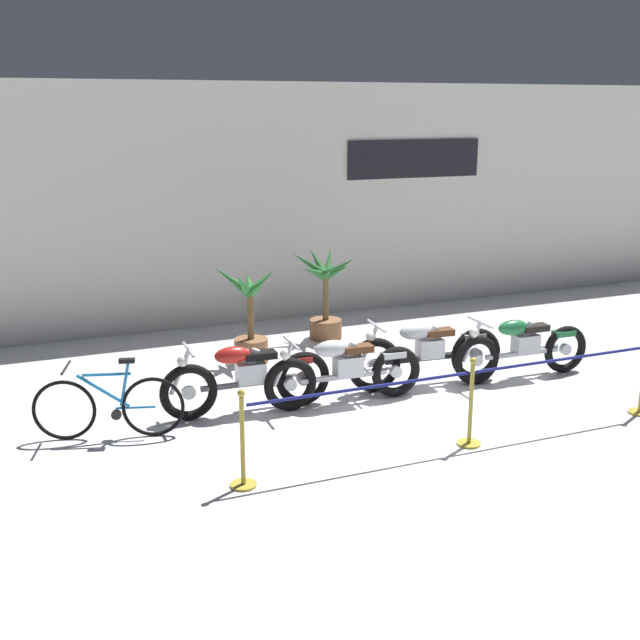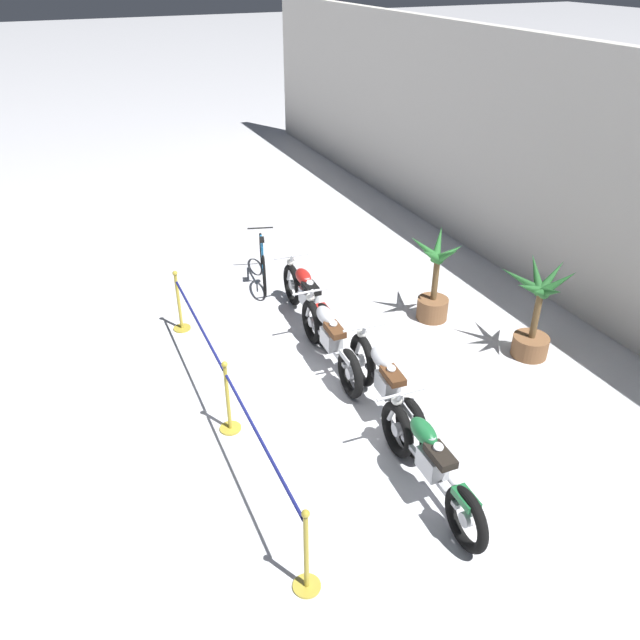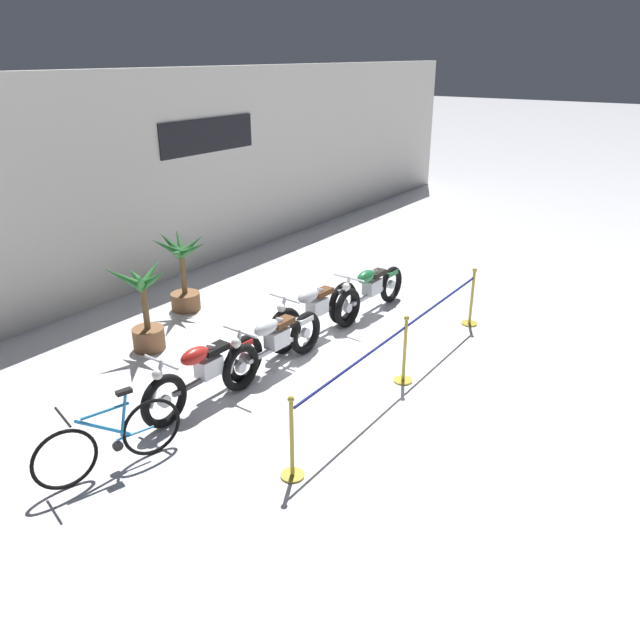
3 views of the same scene
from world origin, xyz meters
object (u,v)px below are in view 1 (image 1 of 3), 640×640
(potted_palm_right_of_row, at_px, (325,297))
(motorcycle_silver_2, at_px, (426,353))
(motorcycle_green_3, at_px, (522,347))
(motorcycle_red_0, at_px, (246,378))
(motorcycle_silver_1, at_px, (344,370))
(potted_palm_left_of_row, at_px, (250,322))
(stanchion_far_left, at_px, (376,406))
(bicycle, at_px, (109,407))
(stanchion_mid_left, at_px, (470,416))

(potted_palm_right_of_row, bearing_deg, motorcycle_silver_2, -82.21)
(motorcycle_green_3, bearing_deg, motorcycle_red_0, 176.65)
(motorcycle_silver_2, bearing_deg, motorcycle_red_0, -179.86)
(motorcycle_silver_1, relative_size, motorcycle_silver_2, 0.95)
(potted_palm_left_of_row, bearing_deg, stanchion_far_left, -87.52)
(motorcycle_silver_1, xyz_separation_m, bicycle, (-3.00, 0.01, -0.06))
(motorcycle_red_0, bearing_deg, potted_palm_left_of_row, 70.85)
(motorcycle_silver_2, relative_size, potted_palm_right_of_row, 1.51)
(motorcycle_red_0, bearing_deg, motorcycle_silver_2, 0.14)
(motorcycle_silver_2, distance_m, stanchion_far_left, 2.63)
(bicycle, bearing_deg, motorcycle_silver_2, 2.28)
(potted_palm_left_of_row, height_order, stanchion_far_left, potted_palm_left_of_row)
(motorcycle_green_3, xyz_separation_m, potted_palm_left_of_row, (-3.34, 2.21, 0.17))
(stanchion_mid_left, bearing_deg, bicycle, 154.72)
(motorcycle_silver_1, height_order, stanchion_far_left, stanchion_far_left)
(motorcycle_green_3, distance_m, stanchion_mid_left, 2.62)
(motorcycle_red_0, relative_size, potted_palm_right_of_row, 1.45)
(potted_palm_left_of_row, bearing_deg, stanchion_mid_left, -70.71)
(potted_palm_left_of_row, relative_size, stanchion_far_left, 0.28)
(motorcycle_green_3, bearing_deg, stanchion_far_left, -151.54)
(motorcycle_silver_1, bearing_deg, potted_palm_right_of_row, 71.69)
(motorcycle_red_0, distance_m, motorcycle_silver_2, 2.60)
(motorcycle_silver_1, xyz_separation_m, stanchion_far_left, (-0.41, -1.78, 0.20))
(stanchion_far_left, bearing_deg, potted_palm_left_of_row, 92.48)
(motorcycle_silver_1, bearing_deg, stanchion_mid_left, -65.96)
(motorcycle_silver_1, relative_size, bicycle, 1.29)
(motorcycle_silver_1, xyz_separation_m, motorcycle_green_3, (2.76, -0.06, 0.00))
(motorcycle_silver_2, distance_m, bicycle, 4.33)
(potted_palm_right_of_row, distance_m, stanchion_far_left, 4.88)
(bicycle, xyz_separation_m, stanchion_mid_left, (3.79, -1.79, -0.04))
(motorcycle_silver_2, xyz_separation_m, potted_palm_right_of_row, (-0.37, 2.72, 0.24))
(motorcycle_silver_1, bearing_deg, motorcycle_green_3, -1.15)
(motorcycle_red_0, bearing_deg, motorcycle_silver_1, -8.09)
(potted_palm_left_of_row, xyz_separation_m, stanchion_mid_left, (1.38, -3.93, -0.27))
(stanchion_far_left, bearing_deg, bicycle, 145.30)
(motorcycle_green_3, relative_size, potted_palm_left_of_row, 1.44)
(motorcycle_silver_2, xyz_separation_m, potted_palm_left_of_row, (-1.92, 1.97, 0.15))
(motorcycle_red_0, height_order, motorcycle_silver_1, motorcycle_red_0)
(potted_palm_left_of_row, bearing_deg, motorcycle_red_0, -109.15)
(motorcycle_silver_2, height_order, potted_palm_left_of_row, potted_palm_left_of_row)
(potted_palm_left_of_row, bearing_deg, motorcycle_green_3, -33.48)
(motorcycle_red_0, bearing_deg, bicycle, -174.52)
(potted_palm_right_of_row, height_order, stanchion_far_left, potted_palm_right_of_row)
(motorcycle_red_0, distance_m, potted_palm_left_of_row, 2.10)
(bicycle, bearing_deg, motorcycle_red_0, 5.48)
(motorcycle_silver_2, height_order, stanchion_mid_left, stanchion_mid_left)
(stanchion_mid_left, bearing_deg, potted_palm_right_of_row, 87.94)
(motorcycle_silver_2, bearing_deg, potted_palm_right_of_row, 97.79)
(bicycle, relative_size, stanchion_mid_left, 1.61)
(motorcycle_red_0, height_order, stanchion_mid_left, stanchion_mid_left)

